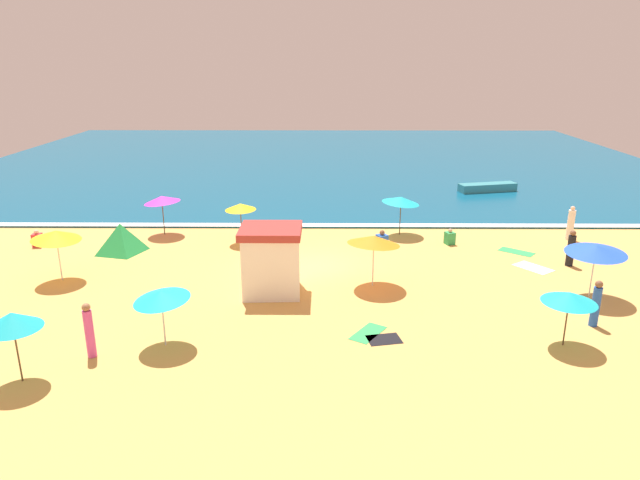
% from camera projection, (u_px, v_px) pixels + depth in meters
% --- Properties ---
extents(ground_plane, '(60.00, 60.00, 0.00)m').
position_uv_depth(ground_plane, '(314.00, 266.00, 26.17)').
color(ground_plane, '#E0A856').
extents(ocean_water, '(60.00, 44.00, 0.10)m').
position_uv_depth(ocean_water, '(319.00, 160.00, 52.82)').
color(ocean_water, '#0F567A').
rests_on(ocean_water, ground_plane).
extents(wave_breaker_foam, '(57.00, 0.70, 0.01)m').
position_uv_depth(wave_breaker_foam, '(316.00, 225.00, 32.14)').
color(wave_breaker_foam, white).
rests_on(wave_breaker_foam, ocean_water).
extents(lifeguard_cabana, '(2.41, 2.19, 2.74)m').
position_uv_depth(lifeguard_cabana, '(271.00, 260.00, 22.78)').
color(lifeguard_cabana, white).
rests_on(lifeguard_cabana, ground_plane).
extents(beach_umbrella_0, '(2.36, 2.36, 1.90)m').
position_uv_depth(beach_umbrella_0, '(570.00, 297.00, 18.43)').
color(beach_umbrella_0, '#4C3823').
rests_on(beach_umbrella_0, ground_plane).
extents(beach_umbrella_1, '(3.07, 3.07, 2.28)m').
position_uv_depth(beach_umbrella_1, '(374.00, 240.00, 23.30)').
color(beach_umbrella_1, silver).
rests_on(beach_umbrella_1, ground_plane).
extents(beach_umbrella_2, '(2.61, 2.61, 2.04)m').
position_uv_depth(beach_umbrella_2, '(161.00, 295.00, 18.42)').
color(beach_umbrella_2, silver).
rests_on(beach_umbrella_2, ground_plane).
extents(beach_umbrella_3, '(2.20, 2.20, 2.09)m').
position_uv_depth(beach_umbrella_3, '(240.00, 207.00, 28.88)').
color(beach_umbrella_3, '#4C3823').
rests_on(beach_umbrella_3, ground_plane).
extents(beach_umbrella_4, '(2.67, 2.66, 2.29)m').
position_uv_depth(beach_umbrella_4, '(56.00, 235.00, 23.87)').
color(beach_umbrella_4, silver).
rests_on(beach_umbrella_4, ground_plane).
extents(beach_umbrella_5, '(2.27, 2.25, 2.16)m').
position_uv_depth(beach_umbrella_5, '(401.00, 200.00, 30.21)').
color(beach_umbrella_5, '#4C3823').
rests_on(beach_umbrella_5, ground_plane).
extents(beach_umbrella_6, '(2.04, 2.01, 2.20)m').
position_uv_depth(beach_umbrella_6, '(162.00, 199.00, 30.23)').
color(beach_umbrella_6, '#4C3823').
rests_on(beach_umbrella_6, ground_plane).
extents(beach_umbrella_7, '(3.08, 3.08, 2.25)m').
position_uv_depth(beach_umbrella_7, '(596.00, 249.00, 22.11)').
color(beach_umbrella_7, silver).
rests_on(beach_umbrella_7, ground_plane).
extents(beach_umbrella_8, '(2.33, 2.33, 2.22)m').
position_uv_depth(beach_umbrella_8, '(12.00, 320.00, 16.26)').
color(beach_umbrella_8, '#4C3823').
rests_on(beach_umbrella_8, ground_plane).
extents(beach_tent, '(2.43, 2.34, 1.48)m').
position_uv_depth(beach_tent, '(121.00, 238.00, 27.69)').
color(beach_tent, green).
rests_on(beach_tent, ground_plane).
extents(beachgoer_0, '(0.36, 0.36, 1.79)m').
position_uv_depth(beachgoer_0, '(571.00, 224.00, 29.70)').
color(beachgoer_0, white).
rests_on(beachgoer_0, ground_plane).
extents(beachgoer_1, '(0.40, 0.40, 1.83)m').
position_uv_depth(beachgoer_1, '(89.00, 331.00, 17.96)').
color(beachgoer_1, '#D84CA5').
rests_on(beachgoer_1, ground_plane).
extents(beachgoer_2, '(0.40, 0.40, 1.71)m').
position_uv_depth(beachgoer_2, '(596.00, 304.00, 20.07)').
color(beachgoer_2, blue).
rests_on(beachgoer_2, ground_plane).
extents(beachgoer_3, '(0.41, 0.41, 1.68)m').
position_uv_depth(beachgoer_3, '(571.00, 249.00, 25.94)').
color(beachgoer_3, black).
rests_on(beachgoer_3, ground_plane).
extents(beachgoer_4, '(0.64, 0.64, 0.91)m').
position_uv_depth(beachgoer_4, '(382.00, 240.00, 28.53)').
color(beachgoer_4, blue).
rests_on(beachgoer_4, ground_plane).
extents(beachgoer_6, '(0.56, 0.56, 0.82)m').
position_uv_depth(beachgoer_6, '(450.00, 238.00, 29.09)').
color(beachgoer_6, green).
rests_on(beachgoer_6, ground_plane).
extents(beachgoer_8, '(0.48, 0.48, 0.87)m').
position_uv_depth(beachgoer_8, '(37.00, 239.00, 28.74)').
color(beachgoer_8, red).
rests_on(beachgoer_8, ground_plane).
extents(beach_towel_0, '(1.74, 1.88, 0.01)m').
position_uv_depth(beach_towel_0, '(533.00, 268.00, 25.90)').
color(beach_towel_0, white).
rests_on(beach_towel_0, ground_plane).
extents(beach_towel_1, '(1.26, 1.00, 0.01)m').
position_uv_depth(beach_towel_1, '(384.00, 339.00, 19.32)').
color(beach_towel_1, black).
rests_on(beach_towel_1, ground_plane).
extents(beach_towel_2, '(1.44, 1.68, 0.01)m').
position_uv_depth(beach_towel_2, '(368.00, 333.00, 19.76)').
color(beach_towel_2, green).
rests_on(beach_towel_2, ground_plane).
extents(beach_towel_3, '(1.77, 1.63, 0.01)m').
position_uv_depth(beach_towel_3, '(516.00, 252.00, 28.01)').
color(beach_towel_3, green).
rests_on(beach_towel_3, ground_plane).
extents(small_boat_0, '(4.21, 1.92, 0.56)m').
position_uv_depth(small_boat_0, '(487.00, 187.00, 40.16)').
color(small_boat_0, teal).
rests_on(small_boat_0, ocean_water).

